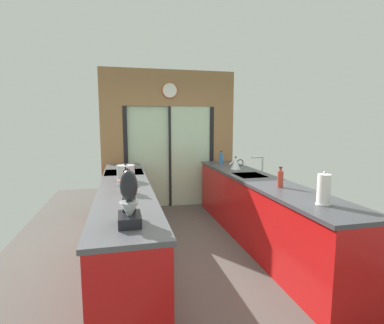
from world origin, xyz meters
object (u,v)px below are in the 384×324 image
(oven_range, at_px, (125,201))
(stock_pot, at_px, (126,173))
(stand_mixer, at_px, (129,204))
(soap_bottle_far, at_px, (221,158))
(knife_block, at_px, (127,183))
(paper_towel_roll, at_px, (324,190))
(kettle, at_px, (236,163))
(mixing_bowl, at_px, (126,183))
(soap_bottle_near, at_px, (280,179))

(oven_range, distance_m, stock_pot, 0.92)
(stand_mixer, bearing_deg, stock_pot, 90.00)
(soap_bottle_far, bearing_deg, knife_block, -131.64)
(stand_mixer, relative_size, paper_towel_roll, 1.31)
(kettle, bearing_deg, paper_towel_roll, -90.06)
(stand_mixer, bearing_deg, mixing_bowl, 90.00)
(kettle, bearing_deg, stand_mixer, -127.53)
(knife_block, relative_size, soap_bottle_far, 1.23)
(stock_pot, distance_m, soap_bottle_far, 2.22)
(knife_block, relative_size, stock_pot, 1.20)
(soap_bottle_near, bearing_deg, stand_mixer, -153.10)
(stock_pot, relative_size, paper_towel_roll, 0.74)
(mixing_bowl, relative_size, kettle, 0.79)
(kettle, bearing_deg, stock_pot, -161.81)
(kettle, bearing_deg, oven_range, 175.65)
(knife_block, height_order, paper_towel_roll, paper_towel_roll)
(stand_mixer, relative_size, kettle, 1.65)
(paper_towel_roll, bearing_deg, stand_mixer, -175.95)
(mixing_bowl, distance_m, stock_pot, 0.32)
(stock_pot, bearing_deg, oven_range, 91.46)
(knife_block, height_order, kettle, knife_block)
(mixing_bowl, bearing_deg, kettle, 26.85)
(mixing_bowl, bearing_deg, soap_bottle_far, 42.61)
(knife_block, bearing_deg, paper_towel_roll, -27.51)
(kettle, height_order, soap_bottle_near, soap_bottle_near)
(kettle, distance_m, soap_bottle_far, 0.74)
(stand_mixer, relative_size, soap_bottle_near, 1.70)
(soap_bottle_far, bearing_deg, stock_pot, -143.43)
(stand_mixer, distance_m, paper_towel_roll, 1.78)
(knife_block, relative_size, stand_mixer, 0.68)
(knife_block, height_order, soap_bottle_near, knife_block)
(soap_bottle_near, distance_m, soap_bottle_far, 2.15)
(paper_towel_roll, bearing_deg, soap_bottle_far, 90.00)
(mixing_bowl, bearing_deg, soap_bottle_near, -16.14)
(oven_range, height_order, mixing_bowl, mixing_bowl)
(kettle, bearing_deg, mixing_bowl, -153.15)
(knife_block, xyz_separation_m, soap_bottle_far, (1.78, 2.00, -0.01))
(kettle, height_order, soap_bottle_far, soap_bottle_far)
(mixing_bowl, relative_size, knife_block, 0.70)
(soap_bottle_near, height_order, soap_bottle_far, soap_bottle_near)
(mixing_bowl, xyz_separation_m, knife_block, (0.00, -0.36, 0.07))
(paper_towel_roll, bearing_deg, kettle, 89.94)
(knife_block, height_order, stock_pot, knife_block)
(paper_towel_roll, bearing_deg, soap_bottle_near, 90.00)
(soap_bottle_near, bearing_deg, knife_block, 175.17)
(stock_pot, height_order, soap_bottle_near, soap_bottle_near)
(oven_range, relative_size, kettle, 3.61)
(oven_range, relative_size, stand_mixer, 2.19)
(mixing_bowl, relative_size, paper_towel_roll, 0.63)
(knife_block, relative_size, paper_towel_roll, 0.89)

